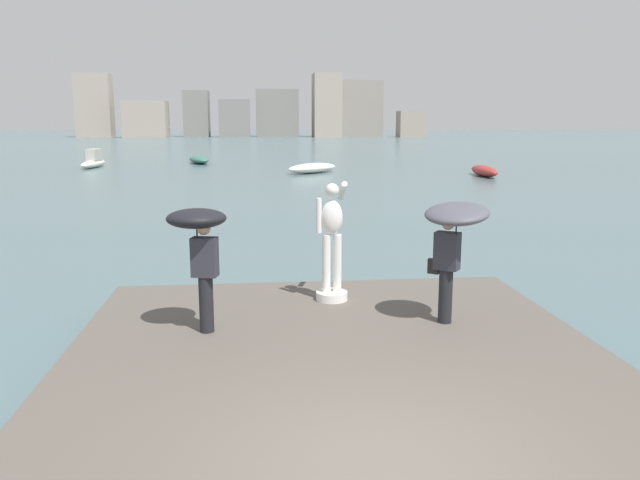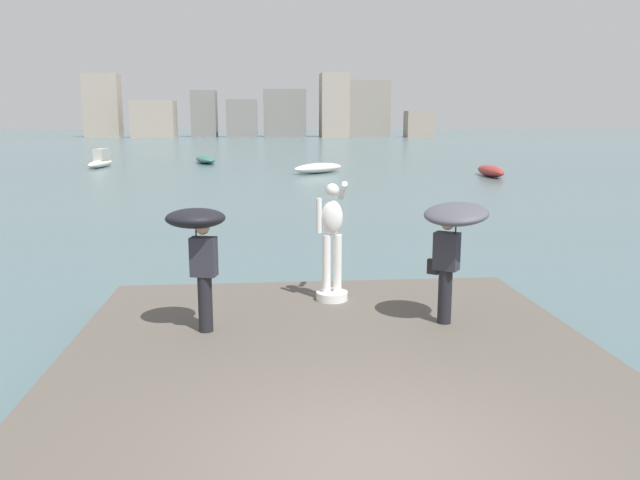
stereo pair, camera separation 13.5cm
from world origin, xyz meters
name	(u,v)px [view 1 (the left image)]	position (x,y,z in m)	size (l,w,h in m)	color
ground_plane	(271,171)	(0.00, 40.00, 0.00)	(400.00, 400.00, 0.00)	#4C666B
pier	(348,396)	(0.00, 1.97, 0.20)	(7.67, 9.94, 0.40)	#564F47
statue_white_figure	(332,248)	(0.24, 5.60, 1.37)	(0.58, 0.85, 2.16)	white
onlooker_left	(199,236)	(-1.97, 4.10, 1.90)	(1.08, 1.08, 1.91)	black
onlooker_right	(454,230)	(1.97, 4.10, 1.92)	(1.42, 1.42, 1.99)	black
boat_near	(484,171)	(13.86, 34.57, 0.35)	(1.30, 4.52, 0.70)	#9E2D28
boat_mid	(312,168)	(2.86, 38.20, 0.35)	(4.33, 4.04, 0.69)	silver
boat_far	(199,160)	(-5.83, 49.10, 0.32)	(2.57, 4.64, 0.64)	#336B5B
boat_leftward	(94,161)	(-13.58, 45.16, 0.50)	(1.37, 4.95, 1.43)	silver
distant_skyline	(258,112)	(-0.18, 135.36, 5.43)	(74.88, 13.27, 13.56)	#A89989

